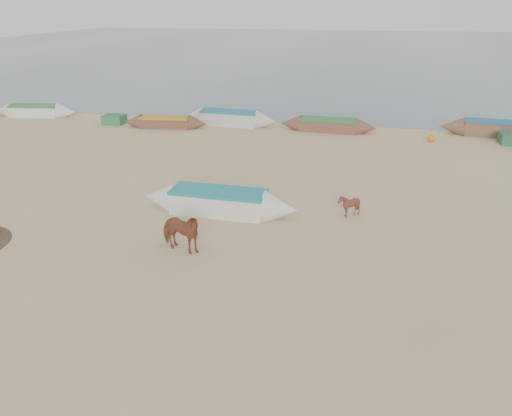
% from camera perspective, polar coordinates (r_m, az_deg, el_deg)
% --- Properties ---
extents(ground, '(140.00, 140.00, 0.00)m').
position_cam_1_polar(ground, '(14.93, -3.26, -9.36)').
color(ground, tan).
rests_on(ground, ground).
extents(sea, '(160.00, 160.00, 0.00)m').
position_cam_1_polar(sea, '(94.58, 10.43, 17.49)').
color(sea, slate).
rests_on(sea, ground).
extents(cow_adult, '(1.87, 1.24, 1.45)m').
position_cam_1_polar(cow_adult, '(16.92, -8.67, -2.75)').
color(cow_adult, brown).
rests_on(cow_adult, ground).
extents(calf_front, '(0.89, 0.79, 0.94)m').
position_cam_1_polar(calf_front, '(19.90, 10.57, 0.31)').
color(calf_front, maroon).
rests_on(calf_front, ground).
extents(near_canoe, '(6.47, 1.57, 0.95)m').
position_cam_1_polar(near_canoe, '(19.97, -4.29, 0.74)').
color(near_canoe, silver).
rests_on(near_canoe, ground).
extents(waterline_canoes, '(59.32, 4.46, 0.99)m').
position_cam_1_polar(waterline_canoes, '(33.78, 3.52, 9.82)').
color(waterline_canoes, brown).
rests_on(waterline_canoes, ground).
extents(beach_clutter, '(46.27, 2.67, 0.64)m').
position_cam_1_polar(beach_clutter, '(32.62, 13.29, 8.55)').
color(beach_clutter, '#306C41').
rests_on(beach_clutter, ground).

